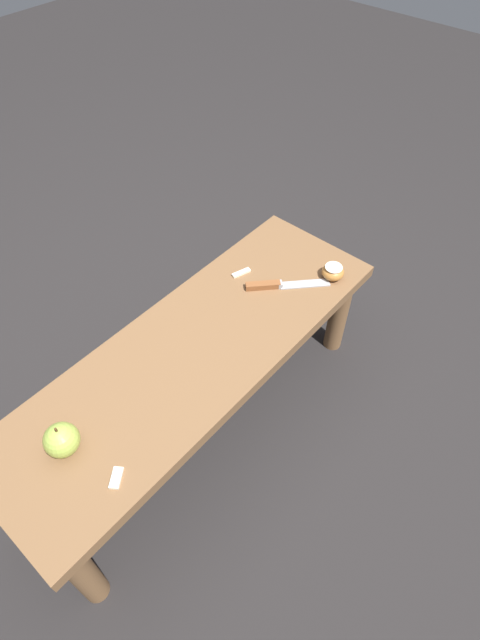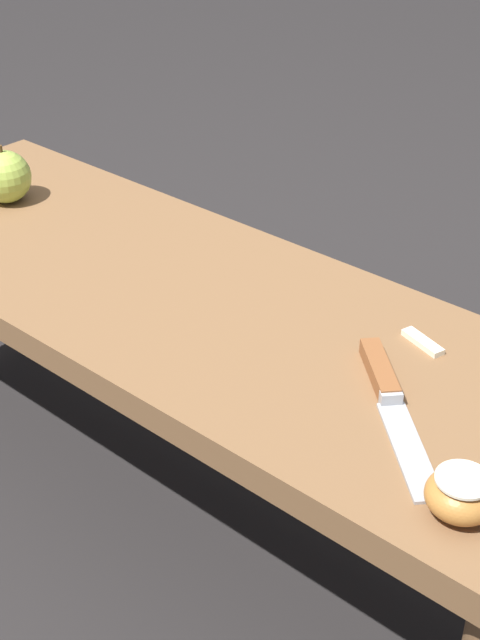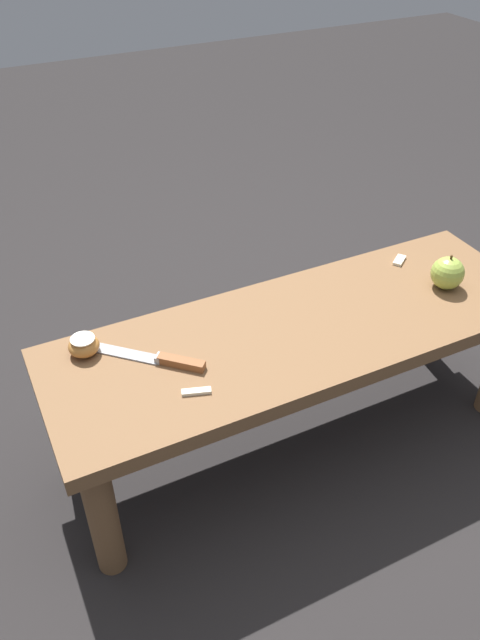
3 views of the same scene
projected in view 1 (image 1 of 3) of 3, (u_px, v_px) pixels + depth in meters
The scene contains 7 objects.
ground_plane at pixel (202, 419), 1.71m from camera, with size 8.00×8.00×0.00m, color black.
wooden_bench at pixel (196, 362), 1.46m from camera, with size 1.26×0.42×0.40m.
knife at pixel (275, 285), 1.57m from camera, with size 0.21×0.20×0.02m.
apple_whole at pixel (62, 440), 1.18m from camera, with size 0.09×0.09×0.10m.
apple_cut at pixel (333, 272), 1.59m from camera, with size 0.07×0.07×0.04m.
apple_slice_near_knife at pixel (241, 273), 1.61m from camera, with size 0.07×0.04×0.01m.
apple_slice_center at pixel (116, 478), 1.16m from camera, with size 0.06×0.05×0.01m.
Camera 1 is at (0.57, 0.67, 1.52)m, focal length 28.00 mm.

